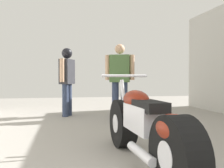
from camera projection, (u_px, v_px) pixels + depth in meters
The scene contains 4 objects.
ground_plane at pixel (120, 138), 3.87m from camera, with size 17.20×17.20×0.00m, color gray.
motorcycle_maroon_cruiser at pixel (144, 128), 2.62m from camera, with size 0.63×2.13×0.99m.
mechanic_in_blue at pixel (120, 76), 5.89m from camera, with size 0.70×0.39×1.76m.
mechanic_with_helmet at pixel (67, 75), 6.14m from camera, with size 0.41×0.64×1.70m.
Camera 1 is at (-0.89, -0.16, 0.94)m, focal length 39.40 mm.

